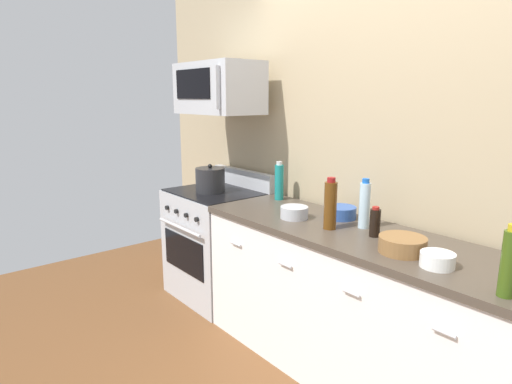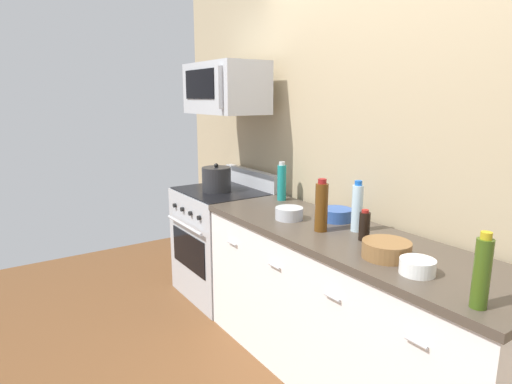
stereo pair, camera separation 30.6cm
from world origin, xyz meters
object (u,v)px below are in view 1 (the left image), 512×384
bottle_water_clear (365,205)px  bottle_olive_oil (509,263)px  bottle_sparkling_teal (279,182)px  stockpot (210,180)px  bowl_blue_mixing (341,212)px  microwave (218,88)px  bowl_wooden_salad (402,244)px  bottle_wine_amber (330,205)px  bottle_soy_sauce_dark (375,222)px  bowl_white_ceramic (437,260)px  range_oven (217,243)px  bowl_steel_prep (294,212)px

bottle_water_clear → bottle_olive_oil: bearing=-19.5°
bottle_sparkling_teal → stockpot: (-0.55, -0.26, -0.04)m
bowl_blue_mixing → stockpot: stockpot is taller
microwave → bottle_water_clear: bearing=2.2°
bowl_wooden_salad → bottle_wine_amber: bearing=177.0°
bottle_soy_sauce_dark → bowl_wooden_salad: 0.27m
bottle_wine_amber → bottle_olive_oil: size_ratio=1.05×
bottle_water_clear → bowl_white_ceramic: 0.64m
microwave → bottle_soy_sauce_dark: (1.54, -0.03, -0.75)m
bottle_wine_amber → bottle_sparkling_teal: bottle_wine_amber is taller
bottle_sparkling_teal → stockpot: size_ratio=1.23×
microwave → bottle_sparkling_teal: (0.55, 0.16, -0.69)m
bowl_white_ceramic → bottle_olive_oil: bearing=-14.0°
bowl_wooden_salad → bowl_blue_mixing: (-0.60, 0.26, -0.00)m
bottle_water_clear → bottle_sparkling_teal: bottle_water_clear is taller
bowl_white_ceramic → bowl_blue_mixing: bowl_blue_mixing is taller
microwave → bowl_wooden_salad: (1.78, -0.14, -0.79)m
range_oven → stockpot: bearing=-90.0°
microwave → range_oven: bearing=-90.3°
range_oven → bottle_wine_amber: size_ratio=3.47×
bottle_olive_oil → bowl_steel_prep: bearing=173.5°
bowl_blue_mixing → bottle_soy_sauce_dark: bearing=-22.2°
bowl_white_ceramic → bowl_blue_mixing: bearing=159.6°
bowl_white_ceramic → bowl_steel_prep: bearing=175.9°
bottle_water_clear → bowl_wooden_salad: size_ratio=1.27×
bowl_steel_prep → stockpot: bearing=178.9°
range_oven → bottle_wine_amber: 1.42m
microwave → bottle_olive_oil: 2.43m
bottle_soy_sauce_dark → bottle_olive_oil: (0.77, -0.23, 0.06)m
range_oven → bottle_sparkling_teal: 0.83m
bowl_blue_mixing → stockpot: size_ratio=0.84×
microwave → bottle_soy_sauce_dark: 1.71m
bottle_sparkling_teal → bottle_olive_oil: size_ratio=1.00×
bottle_soy_sauce_dark → bottle_olive_oil: size_ratio=0.58×
bottle_water_clear → bottle_sparkling_teal: bearing=173.0°
microwave → bowl_wooden_salad: 1.95m
range_oven → bowl_steel_prep: size_ratio=6.00×
bottle_soy_sauce_dark → bottle_wine_amber: 0.28m
bottle_soy_sauce_dark → bowl_steel_prep: bearing=-171.4°
bottle_wine_amber → bowl_white_ceramic: bearing=-5.8°
bottle_water_clear → bottle_sparkling_teal: 0.86m
bottle_sparkling_teal → bowl_steel_prep: bottle_sparkling_teal is taller
bottle_sparkling_teal → microwave: bearing=-163.9°
bowl_blue_mixing → bowl_steel_prep: 0.30m
bottle_water_clear → bowl_blue_mixing: bottle_water_clear is taller
bottle_sparkling_teal → bottle_wine_amber: bearing=-20.4°
bowl_blue_mixing → bottle_water_clear: bearing=-15.2°
bottle_wine_amber → bottle_water_clear: bottle_wine_amber is taller
bottle_wine_amber → bowl_white_ceramic: bottle_wine_amber is taller
range_oven → bottle_soy_sauce_dark: bearing=0.4°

